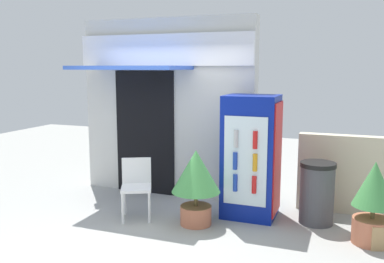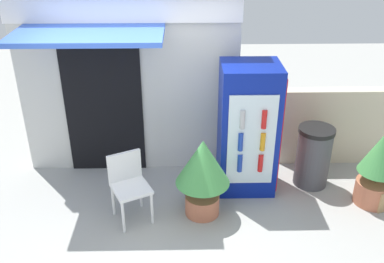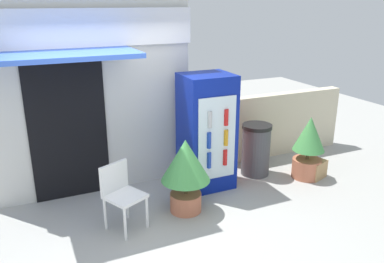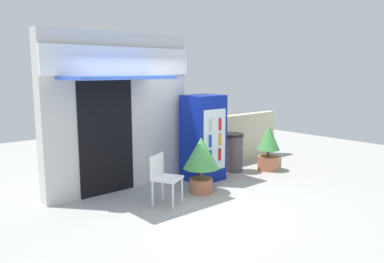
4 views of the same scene
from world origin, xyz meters
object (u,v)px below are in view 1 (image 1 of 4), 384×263
Objects in this scene: trash_bin at (317,193)px; cardboard_box at (381,234)px; potted_plant_curbside at (374,199)px; plastic_chair at (136,183)px; potted_plant_near_shop at (196,178)px; drink_cooler at (251,157)px.

cardboard_box is at bearing -31.70° from trash_bin.
potted_plant_curbside is 1.19× the size of trash_bin.
cardboard_box is (0.80, -0.49, -0.29)m from trash_bin.
potted_plant_near_shop is at bearing 1.93° from plastic_chair.
plastic_chair is at bearing -176.86° from cardboard_box.
plastic_chair is 0.82× the size of potted_plant_curbside.
plastic_chair is 0.81× the size of potted_plant_near_shop.
trash_bin is at bearing 148.30° from cardboard_box.
plastic_chair is 2.42× the size of cardboard_box.
potted_plant_near_shop is 1.69m from trash_bin.
potted_plant_near_shop reaches higher than plastic_chair.
drink_cooler is at bearing 165.21° from potted_plant_curbside.
trash_bin is at bearing 146.37° from potted_plant_curbside.
potted_plant_curbside reaches higher than cardboard_box.
cardboard_box is (1.72, -0.46, -0.73)m from drink_cooler.
cardboard_box is at bearing -17.10° from potted_plant_curbside.
plastic_chair is 2.54m from trash_bin.
potted_plant_near_shop is at bearing -135.68° from drink_cooler.
potted_plant_curbside is (2.24, 0.18, -0.09)m from potted_plant_near_shop.
drink_cooler is 1.69m from plastic_chair.
drink_cooler is at bearing -177.85° from trash_bin.
cardboard_box is at bearing 3.14° from plastic_chair.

